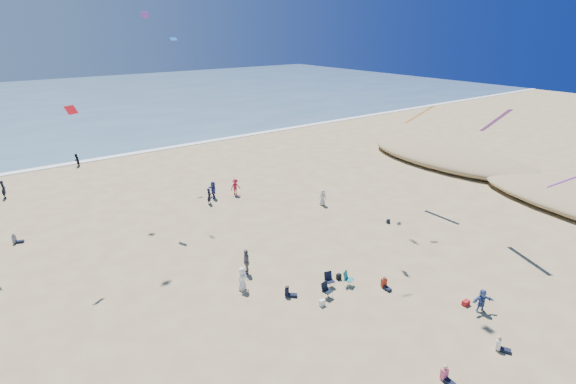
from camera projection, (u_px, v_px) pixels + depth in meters
ground at (353, 367)px, 21.89m from camera, size 220.00×220.00×0.00m
ocean at (30, 105)px, 93.24m from camera, size 220.00×100.00×0.06m
surf_line at (97, 159)px, 55.67m from camera, size 220.00×1.20×0.08m
standing_flyers at (252, 244)px, 32.33m from camera, size 25.23×54.62×1.93m
seated_group at (299, 297)px, 26.80m from camera, size 19.16×29.50×0.84m
chair_cluster at (335, 283)px, 28.09m from camera, size 2.75×1.50×1.00m
white_tote at (322, 303)px, 26.62m from camera, size 0.35×0.20×0.40m
black_backpack at (339, 277)px, 29.40m from camera, size 0.30×0.22×0.38m
cooler at (466, 303)px, 26.69m from camera, size 0.45×0.30×0.30m
navy_bag at (388, 221)px, 37.76m from camera, size 0.28×0.18×0.34m
kites_aloft at (338, 23)px, 31.27m from camera, size 43.78×41.77×28.24m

